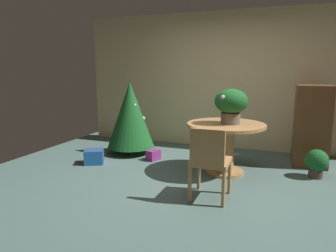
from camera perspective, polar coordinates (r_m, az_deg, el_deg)
The scene contains 10 objects.
ground_plane at distance 4.12m, azimuth 6.24°, elevation -11.05°, with size 6.60×6.60×0.00m, color #4C6660.
back_wall_panel at distance 6.00m, azimuth 11.80°, elevation 8.27°, with size 6.00×0.10×2.60m, color beige.
round_dining_table at distance 4.52m, azimuth 10.75°, elevation -2.49°, with size 1.13×1.13×0.75m.
flower_vase at distance 4.41m, azimuth 11.76°, elevation 4.17°, with size 0.47×0.47×0.50m.
wooden_chair_near at distance 3.53m, azimuth 7.80°, elevation -6.24°, with size 0.43×0.45×0.87m.
holiday_tree at distance 5.52m, azimuth -7.08°, elevation 2.11°, with size 0.85×0.85×1.30m.
gift_box_purple at distance 5.18m, azimuth -2.78°, elevation -5.47°, with size 0.23×0.26×0.17m.
gift_box_blue at distance 5.12m, azimuth -13.72°, elevation -5.61°, with size 0.39×0.37×0.23m.
wooden_cabinet at distance 5.37m, azimuth 25.34°, elevation 0.14°, with size 0.55×0.65×1.28m.
potted_plant at distance 4.79m, azimuth 26.14°, elevation -6.13°, with size 0.32×0.32×0.41m.
Camera 1 is at (0.93, -3.72, 1.50)m, focal length 32.43 mm.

